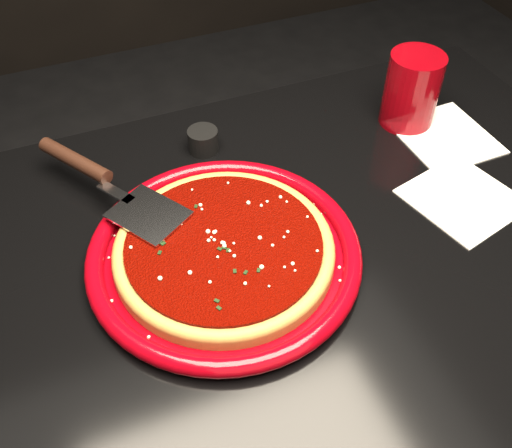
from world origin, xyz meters
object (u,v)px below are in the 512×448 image
(plate, at_px, (224,253))
(cup, at_px, (412,90))
(pizza_server, at_px, (110,182))
(table, at_px, (270,390))
(ramekin, at_px, (203,140))

(plate, distance_m, cup, 0.45)
(plate, height_order, cup, cup)
(pizza_server, height_order, cup, cup)
(table, relative_size, plate, 3.14)
(plate, bearing_deg, ramekin, 77.97)
(ramekin, bearing_deg, pizza_server, -155.66)
(table, relative_size, ramekin, 23.46)
(cup, bearing_deg, pizza_server, -178.30)
(table, bearing_deg, ramekin, 92.32)
(cup, bearing_deg, table, -148.53)
(pizza_server, bearing_deg, table, -79.89)
(table, xyz_separation_m, pizza_server, (-0.18, 0.20, 0.42))
(table, relative_size, pizza_server, 3.50)
(table, height_order, ramekin, ramekin)
(table, height_order, plate, plate)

